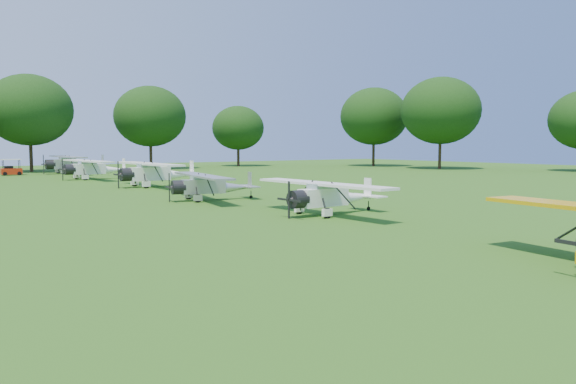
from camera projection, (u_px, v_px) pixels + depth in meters
name	position (u px, v px, depth m)	size (l,w,h in m)	color
ground	(294.00, 214.00, 29.56)	(160.00, 160.00, 0.00)	#205415
tree_belt	(345.00, 65.00, 31.06)	(137.36, 130.27, 14.52)	black
aircraft_3	(330.00, 194.00, 29.28)	(5.92, 9.41, 1.86)	white
aircraft_4	(210.00, 184.00, 36.71)	(5.93, 9.39, 1.84)	#BCBCC1
aircraft_5	(156.00, 171.00, 48.46)	(7.18, 11.40, 2.26)	white
aircraft_6	(94.00, 167.00, 58.72)	(6.95, 11.07, 2.18)	white
aircraft_7	(73.00, 162.00, 70.01)	(7.61, 12.08, 2.39)	#BCBCC1
golf_cart	(11.00, 170.00, 66.19)	(2.28, 1.46, 1.90)	red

